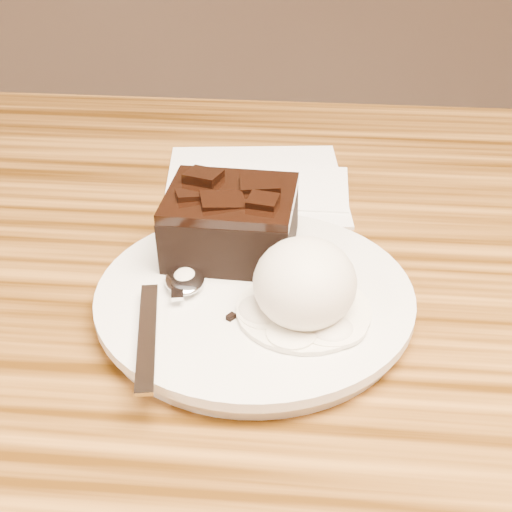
# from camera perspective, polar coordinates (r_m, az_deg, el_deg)

# --- Properties ---
(plate) EXTENTS (0.22, 0.22, 0.02)m
(plate) POSITION_cam_1_polar(r_m,az_deg,el_deg) (0.50, -0.10, -3.60)
(plate) COLOR silver
(plate) RESTS_ON dining_table
(brownie) EXTENTS (0.10, 0.08, 0.04)m
(brownie) POSITION_cam_1_polar(r_m,az_deg,el_deg) (0.53, -1.98, 2.40)
(brownie) COLOR black
(brownie) RESTS_ON plate
(ice_cream_scoop) EXTENTS (0.07, 0.07, 0.06)m
(ice_cream_scoop) POSITION_cam_1_polar(r_m,az_deg,el_deg) (0.46, 3.88, -2.14)
(ice_cream_scoop) COLOR silver
(ice_cream_scoop) RESTS_ON plate
(melt_puddle) EXTENTS (0.09, 0.09, 0.00)m
(melt_puddle) POSITION_cam_1_polar(r_m,az_deg,el_deg) (0.48, 3.78, -4.37)
(melt_puddle) COLOR white
(melt_puddle) RESTS_ON plate
(spoon) EXTENTS (0.06, 0.16, 0.01)m
(spoon) POSITION_cam_1_polar(r_m,az_deg,el_deg) (0.50, -5.66, -1.98)
(spoon) COLOR silver
(spoon) RESTS_ON plate
(napkin) EXTENTS (0.18, 0.18, 0.01)m
(napkin) POSITION_cam_1_polar(r_m,az_deg,el_deg) (0.67, -0.11, 5.80)
(napkin) COLOR white
(napkin) RESTS_ON dining_table
(crumb_a) EXTENTS (0.01, 0.01, 0.00)m
(crumb_a) POSITION_cam_1_polar(r_m,az_deg,el_deg) (0.51, -0.53, -1.52)
(crumb_a) COLOR black
(crumb_a) RESTS_ON plate
(crumb_b) EXTENTS (0.01, 0.01, 0.00)m
(crumb_b) POSITION_cam_1_polar(r_m,az_deg,el_deg) (0.47, -0.19, -4.55)
(crumb_b) COLOR black
(crumb_b) RESTS_ON plate
(crumb_c) EXTENTS (0.01, 0.01, 0.00)m
(crumb_c) POSITION_cam_1_polar(r_m,az_deg,el_deg) (0.47, -2.00, -4.85)
(crumb_c) COLOR black
(crumb_c) RESTS_ON plate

